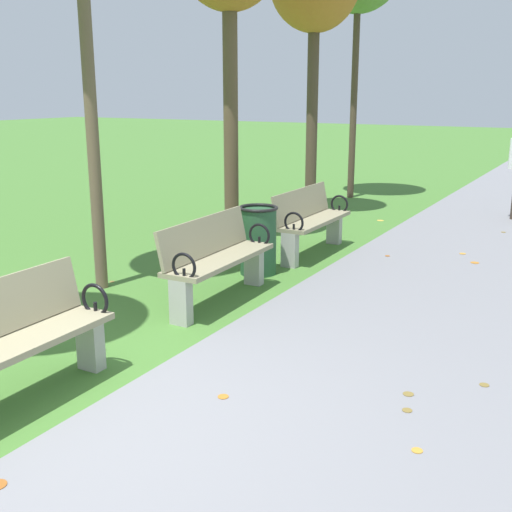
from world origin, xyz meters
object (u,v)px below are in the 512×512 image
at_px(park_bench_1, 7,342).
at_px(park_bench_2, 216,258).
at_px(park_bench_3, 311,219).
at_px(trash_bin, 258,240).

height_order(park_bench_1, park_bench_2, same).
bearing_deg(park_bench_2, park_bench_1, -90.00).
distance_m(park_bench_2, park_bench_3, 2.36).
bearing_deg(trash_bin, park_bench_1, -87.79).
relative_size(park_bench_1, trash_bin, 1.91).
relative_size(park_bench_1, park_bench_3, 1.00).
height_order(park_bench_2, trash_bin, park_bench_2).
height_order(park_bench_1, park_bench_3, same).
xyz_separation_m(park_bench_1, park_bench_2, (0.00, 2.66, 0.00)).
relative_size(park_bench_2, trash_bin, 1.92).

